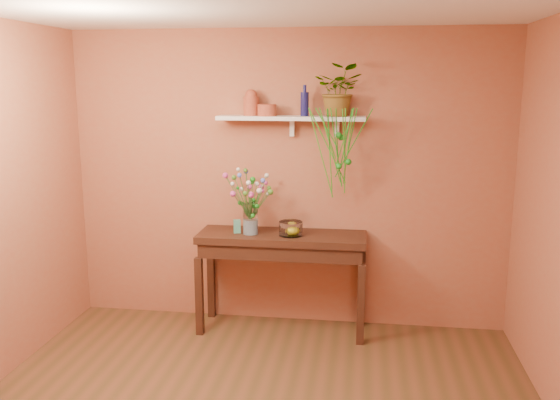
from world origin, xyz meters
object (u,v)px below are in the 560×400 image
(bouquet, at_px, (250,190))
(glass_bowl, at_px, (291,229))
(blue_bottle, at_px, (305,103))
(spider_plant, at_px, (340,90))
(sideboard, at_px, (282,248))
(glass_vase, at_px, (251,221))
(terracotta_jug, at_px, (251,103))

(bouquet, height_order, glass_bowl, bouquet)
(blue_bottle, relative_size, spider_plant, 0.60)
(glass_bowl, bearing_deg, sideboard, 154.01)
(blue_bottle, bearing_deg, glass_vase, -158.98)
(bouquet, bearing_deg, terracotta_jug, 96.47)
(terracotta_jug, height_order, blue_bottle, blue_bottle)
(spider_plant, distance_m, glass_vase, 1.38)
(sideboard, bearing_deg, terracotta_jug, 151.95)
(glass_vase, relative_size, bouquet, 0.60)
(terracotta_jug, xyz_separation_m, glass_vase, (0.02, -0.20, -1.03))
(bouquet, xyz_separation_m, glass_bowl, (0.36, 0.01, -0.35))
(terracotta_jug, bearing_deg, sideboard, -28.05)
(sideboard, distance_m, bouquet, 0.60)
(sideboard, relative_size, bouquet, 3.25)
(spider_plant, bearing_deg, glass_bowl, -154.54)
(glass_vase, height_order, glass_bowl, glass_vase)
(terracotta_jug, relative_size, glass_bowl, 1.11)
(spider_plant, bearing_deg, glass_vase, -165.92)
(spider_plant, height_order, bouquet, spider_plant)
(blue_bottle, height_order, glass_vase, blue_bottle)
(sideboard, height_order, bouquet, bouquet)
(glass_bowl, bearing_deg, bouquet, -177.82)
(sideboard, relative_size, glass_vase, 5.42)
(terracotta_jug, xyz_separation_m, spider_plant, (0.78, -0.01, 0.11))
(terracotta_jug, bearing_deg, glass_bowl, -27.60)
(spider_plant, bearing_deg, blue_bottle, -177.18)
(sideboard, xyz_separation_m, glass_bowl, (0.08, -0.04, 0.19))
(blue_bottle, relative_size, glass_vase, 0.98)
(sideboard, xyz_separation_m, glass_vase, (-0.27, -0.04, 0.25))
(blue_bottle, distance_m, glass_vase, 1.13)
(bouquet, bearing_deg, glass_bowl, 2.18)
(blue_bottle, distance_m, glass_bowl, 1.10)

